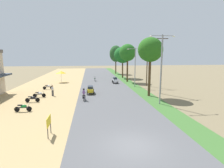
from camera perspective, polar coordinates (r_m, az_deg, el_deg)
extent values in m
plane|color=#7A6B4C|center=(12.89, 6.65, -19.11)|extent=(180.00, 180.00, 0.00)
cube|color=#565659|center=(12.87, 6.65, -18.95)|extent=(9.00, 140.00, 0.08)
cube|color=#3D6B2D|center=(15.17, 28.91, -15.57)|extent=(2.40, 140.00, 0.06)
cylinder|color=black|center=(21.49, -24.83, -7.17)|extent=(0.56, 0.06, 0.56)
cylinder|color=black|center=(21.90, -27.95, -7.11)|extent=(0.56, 0.06, 0.56)
cube|color=#333338|center=(21.64, -26.44, -6.68)|extent=(1.12, 0.12, 0.12)
ellipsoid|color=#14722D|center=(21.58, -26.27, -6.33)|extent=(0.64, 0.28, 0.32)
cube|color=black|center=(21.67, -27.19, -6.01)|extent=(0.44, 0.20, 0.10)
cylinder|color=#A5A8AD|center=(21.44, -25.04, -6.48)|extent=(0.26, 0.05, 0.68)
cylinder|color=black|center=(21.37, -25.26, -5.52)|extent=(0.04, 0.54, 0.04)
cylinder|color=black|center=(25.21, -22.59, -4.67)|extent=(0.56, 0.06, 0.56)
cylinder|color=black|center=(25.57, -25.27, -4.66)|extent=(0.56, 0.06, 0.56)
cube|color=#333338|center=(25.34, -23.97, -4.28)|extent=(1.12, 0.12, 0.12)
ellipsoid|color=black|center=(25.29, -23.81, -3.97)|extent=(0.64, 0.28, 0.32)
cube|color=black|center=(25.37, -24.61, -3.70)|extent=(0.44, 0.20, 0.10)
cylinder|color=#A5A8AD|center=(25.16, -22.76, -4.08)|extent=(0.26, 0.05, 0.68)
cylinder|color=black|center=(25.10, -22.94, -3.25)|extent=(0.04, 0.54, 0.04)
cylinder|color=black|center=(27.66, -20.84, -3.37)|extent=(0.56, 0.06, 0.56)
cylinder|color=black|center=(27.98, -23.31, -3.38)|extent=(0.56, 0.06, 0.56)
cube|color=#333338|center=(27.78, -22.11, -3.02)|extent=(1.12, 0.12, 0.12)
ellipsoid|color=silver|center=(27.73, -21.96, -2.73)|extent=(0.64, 0.28, 0.32)
cube|color=black|center=(27.80, -22.70, -2.50)|extent=(0.44, 0.20, 0.10)
cylinder|color=#A5A8AD|center=(27.62, -20.99, -2.83)|extent=(0.26, 0.05, 0.68)
cylinder|color=black|center=(27.56, -21.16, -2.07)|extent=(0.04, 0.54, 0.04)
cylinder|color=black|center=(33.49, -18.60, -1.12)|extent=(0.56, 0.06, 0.56)
cylinder|color=black|center=(33.76, -20.67, -1.15)|extent=(0.56, 0.06, 0.56)
cube|color=#333338|center=(33.59, -19.66, -0.84)|extent=(1.12, 0.12, 0.12)
ellipsoid|color=silver|center=(33.55, -19.54, -0.60)|extent=(0.64, 0.28, 0.32)
cube|color=black|center=(33.61, -20.15, -0.41)|extent=(0.44, 0.20, 0.10)
cylinder|color=#A5A8AD|center=(33.46, -18.73, -0.67)|extent=(0.26, 0.05, 0.68)
cylinder|color=black|center=(33.41, -18.86, -0.04)|extent=(0.04, 0.54, 0.04)
cylinder|color=#262628|center=(14.31, -19.72, -14.56)|extent=(0.06, 0.06, 0.80)
cylinder|color=#262628|center=(15.21, -18.89, -13.06)|extent=(0.06, 0.06, 0.80)
cube|color=yellow|center=(14.49, -19.45, -11.05)|extent=(0.04, 1.30, 0.70)
cylinder|color=#99999E|center=(41.26, -15.82, 1.98)|extent=(0.05, 0.05, 2.10)
cone|color=gold|center=(41.13, -15.89, 3.64)|extent=(2.20, 2.20, 0.55)
cylinder|color=#33333D|center=(28.18, -18.48, -2.74)|extent=(0.14, 0.14, 0.82)
cylinder|color=#33333D|center=(28.08, -18.16, -2.77)|extent=(0.14, 0.14, 0.82)
ellipsoid|color=silver|center=(28.00, -18.39, -1.37)|extent=(0.42, 0.35, 0.56)
sphere|color=#9E7556|center=(27.93, -18.43, -0.55)|extent=(0.22, 0.22, 0.22)
cylinder|color=#4C351E|center=(26.91, 11.81, 2.37)|extent=(0.38, 0.38, 5.80)
ellipsoid|color=#256118|center=(26.73, 12.09, 10.63)|extent=(3.58, 3.58, 3.51)
cylinder|color=#4C351E|center=(40.69, 4.89, 4.59)|extent=(0.36, 0.36, 5.47)
ellipsoid|color=#22641D|center=(40.56, 4.96, 9.92)|extent=(3.65, 3.65, 3.78)
cylinder|color=#4C351E|center=(47.77, 3.37, 4.91)|extent=(0.35, 0.35, 4.82)
ellipsoid|color=#1A5F22|center=(47.64, 3.42, 9.20)|extent=(4.52, 4.52, 4.23)
cylinder|color=#4C351E|center=(58.03, 1.21, 5.76)|extent=(0.36, 0.36, 4.95)
ellipsoid|color=#234F24|center=(57.92, 1.22, 9.61)|extent=(3.99, 3.99, 5.17)
cylinder|color=gray|center=(22.57, 15.30, 4.28)|extent=(0.16, 0.16, 8.42)
cylinder|color=gray|center=(22.35, 14.04, 14.71)|extent=(1.40, 0.08, 0.08)
ellipsoid|color=silver|center=(22.10, 12.29, 14.65)|extent=(0.36, 0.20, 0.14)
cylinder|color=gray|center=(22.88, 17.42, 14.43)|extent=(1.40, 0.08, 0.08)
ellipsoid|color=silver|center=(23.17, 19.04, 14.11)|extent=(0.36, 0.20, 0.14)
cylinder|color=gray|center=(34.42, 7.34, 5.21)|extent=(0.16, 0.16, 7.29)
cylinder|color=gray|center=(34.19, 6.31, 11.07)|extent=(1.40, 0.08, 0.08)
ellipsoid|color=silver|center=(34.03, 5.14, 10.98)|extent=(0.36, 0.20, 0.14)
cylinder|color=gray|center=(34.54, 8.61, 11.00)|extent=(1.40, 0.08, 0.08)
ellipsoid|color=silver|center=(34.73, 9.74, 10.85)|extent=(0.36, 0.20, 0.14)
cylinder|color=brown|center=(29.02, 15.45, 5.80)|extent=(0.20, 0.20, 9.03)
cube|color=#473323|center=(29.07, 15.80, 13.72)|extent=(1.80, 0.10, 0.10)
cylinder|color=brown|center=(35.72, 11.09, 6.62)|extent=(0.20, 0.20, 9.10)
cube|color=#473323|center=(35.77, 11.30, 13.11)|extent=(1.80, 0.10, 0.10)
cube|color=gold|center=(28.27, -6.88, -1.91)|extent=(0.88, 2.25, 0.44)
cube|color=#232B38|center=(28.29, -6.90, -1.04)|extent=(0.81, 1.30, 0.40)
cylinder|color=black|center=(29.12, -7.85, -2.11)|extent=(0.11, 0.64, 0.64)
cylinder|color=black|center=(29.12, -5.90, -2.07)|extent=(0.11, 0.64, 0.64)
cylinder|color=black|center=(27.53, -7.89, -2.77)|extent=(0.11, 0.64, 0.64)
cylinder|color=black|center=(27.53, -5.83, -2.73)|extent=(0.11, 0.64, 0.64)
cube|color=silver|center=(38.43, 0.97, 1.14)|extent=(0.84, 1.95, 0.50)
cube|color=#232B38|center=(38.42, 0.96, 1.81)|extent=(0.77, 1.10, 0.40)
cylinder|color=black|center=(37.85, 1.82, 0.58)|extent=(0.10, 0.60, 0.60)
cylinder|color=black|center=(37.72, 0.41, 0.56)|extent=(0.10, 0.60, 0.60)
cylinder|color=black|center=(39.23, 1.50, 0.89)|extent=(0.10, 0.60, 0.60)
cylinder|color=black|center=(39.10, 0.14, 0.87)|extent=(0.10, 0.60, 0.60)
cylinder|color=black|center=(25.01, -8.86, -4.12)|extent=(0.06, 0.56, 0.56)
cylinder|color=black|center=(23.81, -8.94, -4.81)|extent=(0.06, 0.56, 0.56)
cube|color=#333338|center=(24.37, -8.91, -4.04)|extent=(0.12, 1.12, 0.12)
ellipsoid|color=silver|center=(24.41, -8.91, -3.68)|extent=(0.28, 0.64, 0.32)
cube|color=black|center=(24.04, -8.94, -3.59)|extent=(0.20, 0.44, 0.10)
cylinder|color=#A5A8AD|center=(24.89, -8.88, -3.55)|extent=(0.05, 0.26, 0.68)
cylinder|color=black|center=(24.75, -8.90, -2.74)|extent=(0.54, 0.04, 0.04)
ellipsoid|color=#724C8C|center=(24.03, -8.96, -2.62)|extent=(0.36, 0.28, 0.64)
sphere|color=black|center=(23.99, -8.98, -1.67)|extent=(0.28, 0.28, 0.28)
cylinder|color=#2D2D38|center=(24.27, -9.25, -4.06)|extent=(0.12, 0.12, 0.48)
cylinder|color=#2D2D38|center=(24.26, -8.58, -4.04)|extent=(0.12, 0.12, 0.48)
cylinder|color=black|center=(42.45, -5.48, 1.47)|extent=(0.06, 0.56, 0.56)
cylinder|color=black|center=(41.23, -5.43, 1.24)|extent=(0.06, 0.56, 0.56)
cube|color=#333338|center=(41.81, -5.46, 1.60)|extent=(0.12, 1.12, 0.12)
ellipsoid|color=#14722D|center=(41.88, -5.47, 1.80)|extent=(0.28, 0.64, 0.32)
cube|color=black|center=(41.50, -5.45, 1.90)|extent=(0.20, 0.44, 0.10)
cylinder|color=#A5A8AD|center=(42.36, -5.48, 1.82)|extent=(0.05, 0.26, 0.68)
cylinder|color=black|center=(42.25, -5.49, 2.31)|extent=(0.54, 0.04, 0.04)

